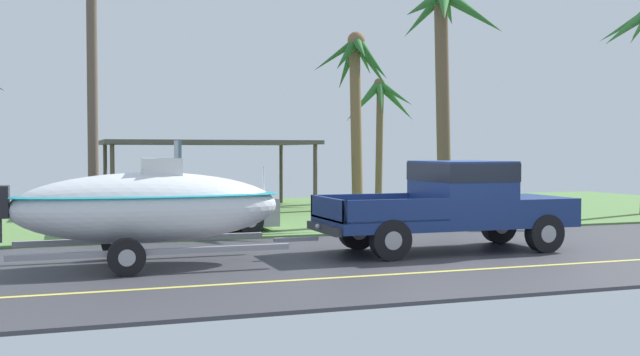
% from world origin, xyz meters
% --- Properties ---
extents(ground, '(36.00, 22.00, 0.11)m').
position_xyz_m(ground, '(0.00, 8.38, -0.01)').
color(ground, '#38383D').
extents(pickup_truck_towing, '(5.59, 2.02, 1.91)m').
position_xyz_m(pickup_truck_towing, '(0.60, 0.56, 1.05)').
color(pickup_truck_towing, navy).
rests_on(pickup_truck_towing, ground).
extents(boat_on_trailer, '(6.03, 2.27, 2.32)m').
position_xyz_m(boat_on_trailer, '(-5.92, 0.56, 1.09)').
color(boat_on_trailer, gray).
rests_on(boat_on_trailer, ground).
extents(parked_sedan_near, '(4.75, 1.91, 1.38)m').
position_xyz_m(parked_sedan_near, '(-4.57, 5.84, 0.67)').
color(parked_sedan_near, '#99999E').
rests_on(parked_sedan_near, ground).
extents(carport_awning, '(7.21, 4.73, 2.48)m').
position_xyz_m(carport_awning, '(-2.57, 12.84, 2.37)').
color(carport_awning, '#4C4238').
rests_on(carport_awning, ground).
extents(palm_tree_near_left, '(3.49, 3.28, 7.15)m').
position_xyz_m(palm_tree_near_left, '(3.45, 6.46, 5.34)').
color(palm_tree_near_left, brown).
rests_on(palm_tree_near_left, ground).
extents(palm_tree_near_right, '(2.87, 3.45, 6.38)m').
position_xyz_m(palm_tree_near_right, '(2.58, 11.36, 4.73)').
color(palm_tree_near_right, brown).
rests_on(palm_tree_near_right, ground).
extents(palm_tree_far_right, '(3.21, 3.09, 5.12)m').
position_xyz_m(palm_tree_far_right, '(4.93, 14.68, 3.90)').
color(palm_tree_far_right, brown).
rests_on(palm_tree_far_right, ground).
extents(utility_pole, '(0.24, 1.80, 7.54)m').
position_xyz_m(utility_pole, '(-6.72, 4.53, 3.92)').
color(utility_pole, brown).
rests_on(utility_pole, ground).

